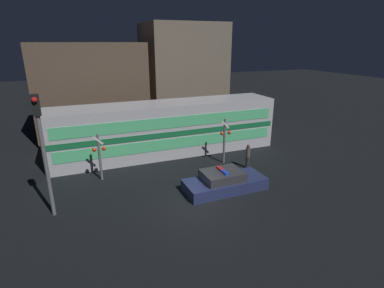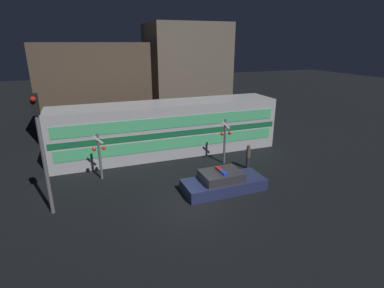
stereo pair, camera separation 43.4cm
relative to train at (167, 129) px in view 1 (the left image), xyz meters
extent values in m
plane|color=black|center=(-0.97, -7.80, -1.85)|extent=(120.00, 120.00, 0.00)
cube|color=silver|center=(0.00, 0.01, 0.00)|extent=(15.89, 2.97, 3.70)
cube|color=#19723F|center=(0.00, -1.49, 0.00)|extent=(15.57, 0.03, 0.37)
cube|color=#59D88C|center=(0.00, -1.49, -0.67)|extent=(15.10, 0.02, 0.74)
cube|color=#59D88C|center=(0.00, -1.49, 0.81)|extent=(15.10, 0.02, 0.74)
cube|color=navy|center=(1.21, -6.68, -1.54)|extent=(4.52, 1.91, 0.63)
cube|color=#333338|center=(1.03, -6.68, -0.98)|extent=(2.18, 1.65, 0.48)
cube|color=blue|center=(1.04, -6.96, -0.68)|extent=(0.21, 0.55, 0.12)
cube|color=red|center=(1.03, -6.41, -0.68)|extent=(0.21, 0.55, 0.12)
cylinder|color=#2D2833|center=(3.94, -4.56, -1.47)|extent=(0.23, 0.23, 0.76)
cylinder|color=#595147|center=(3.94, -4.56, -0.78)|extent=(0.27, 0.27, 0.63)
sphere|color=brown|center=(3.94, -4.56, -0.36)|extent=(0.21, 0.21, 0.21)
cylinder|color=slate|center=(2.95, -3.20, -0.34)|extent=(0.15, 0.15, 3.03)
sphere|color=red|center=(2.68, -3.34, 0.27)|extent=(0.24, 0.24, 0.24)
sphere|color=red|center=(3.21, -3.34, 0.27)|extent=(0.24, 0.24, 0.24)
cube|color=white|center=(2.95, -3.29, 0.82)|extent=(0.58, 0.03, 0.58)
cylinder|color=slate|center=(-4.94, -2.88, -0.45)|extent=(0.15, 0.15, 2.81)
sphere|color=red|center=(-5.20, -3.03, 0.11)|extent=(0.24, 0.24, 0.24)
sphere|color=red|center=(-4.67, -3.03, 0.11)|extent=(0.24, 0.24, 0.24)
cube|color=white|center=(-4.94, -2.98, 0.62)|extent=(0.58, 0.03, 0.58)
cylinder|color=slate|center=(-7.43, -5.95, 0.53)|extent=(0.18, 0.18, 4.77)
cube|color=black|center=(-7.43, -5.95, 3.37)|extent=(0.30, 0.30, 0.90)
sphere|color=red|center=(-7.43, -6.15, 3.62)|extent=(0.23, 0.23, 0.23)
cube|color=brown|center=(-4.44, 7.60, 1.99)|extent=(8.74, 6.72, 7.68)
cube|color=#726656|center=(4.69, 9.55, 2.87)|extent=(7.40, 6.75, 9.44)
camera|label=1|loc=(-5.95, -19.75, 5.86)|focal=28.00mm
camera|label=2|loc=(-5.54, -19.90, 5.86)|focal=28.00mm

